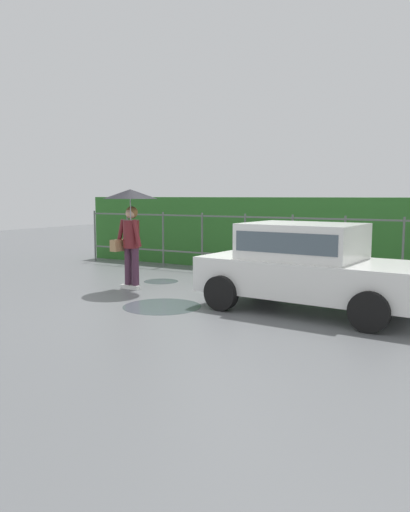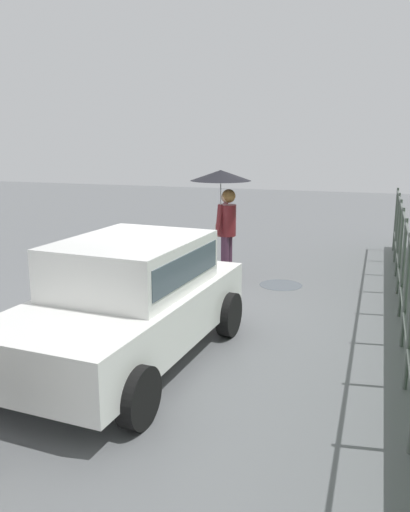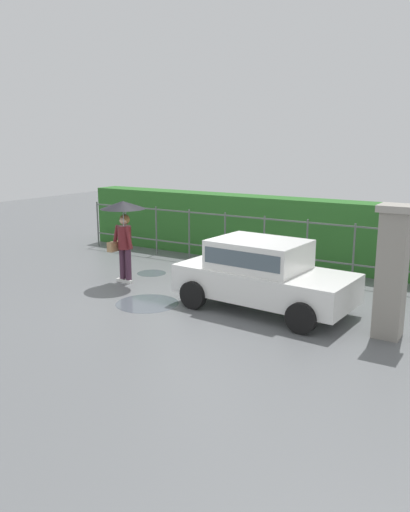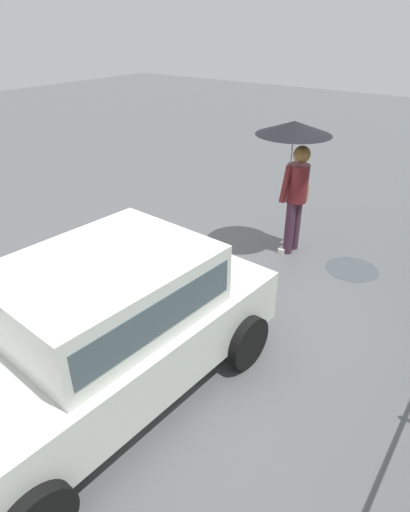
# 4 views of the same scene
# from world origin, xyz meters

# --- Properties ---
(ground_plane) EXTENTS (40.00, 40.00, 0.00)m
(ground_plane) POSITION_xyz_m (0.00, 0.00, 0.00)
(ground_plane) COLOR slate
(car) EXTENTS (3.83, 2.05, 1.48)m
(car) POSITION_xyz_m (1.45, 0.13, 0.80)
(car) COLOR white
(car) RESTS_ON ground
(pedestrian) EXTENTS (1.11, 1.11, 2.07)m
(pedestrian) POSITION_xyz_m (-2.36, 0.15, 1.58)
(pedestrian) COLOR #47283D
(pedestrian) RESTS_ON ground
(fence_section) EXTENTS (11.21, 0.05, 1.50)m
(fence_section) POSITION_xyz_m (-0.64, 3.27, 0.83)
(fence_section) COLOR #59605B
(fence_section) RESTS_ON ground
(puddle_near) EXTENTS (1.39, 1.39, 0.00)m
(puddle_near) POSITION_xyz_m (-0.84, -0.89, 0.00)
(puddle_near) COLOR #4C545B
(puddle_near) RESTS_ON ground
(puddle_far) EXTENTS (0.78, 0.78, 0.00)m
(puddle_far) POSITION_xyz_m (-2.39, 1.26, 0.00)
(puddle_far) COLOR #4C545B
(puddle_far) RESTS_ON ground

